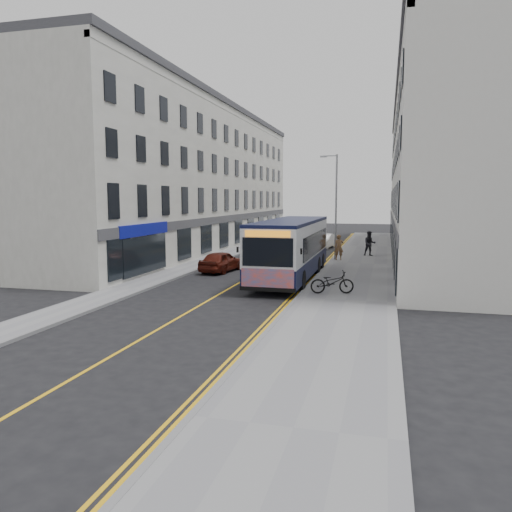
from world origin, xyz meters
The scene contains 17 objects.
ground centered at (0.00, 0.00, 0.00)m, with size 140.00×140.00×0.00m, color black.
pavement_east centered at (6.25, 12.00, 0.06)m, with size 4.50×64.00×0.12m, color gray.
pavement_west centered at (-5.00, 12.00, 0.06)m, with size 2.00×64.00×0.12m, color gray.
kerb_east centered at (4.00, 12.00, 0.07)m, with size 0.18×64.00×0.13m, color slate.
kerb_west centered at (-4.00, 12.00, 0.07)m, with size 0.18×64.00×0.13m, color slate.
road_centre_line centered at (0.00, 12.00, 0.00)m, with size 0.12×64.00×0.01m, color #EDAC15.
road_dbl_yellow_inner centered at (3.55, 12.00, 0.00)m, with size 0.10×64.00×0.01m, color #EDAC15.
road_dbl_yellow_outer centered at (3.75, 12.00, 0.00)m, with size 0.10×64.00×0.01m, color #EDAC15.
terrace_east centered at (11.50, 21.00, 6.50)m, with size 6.00×46.00×13.00m, color silver.
terrace_west centered at (-9.00, 21.00, 6.50)m, with size 6.00×46.00×13.00m, color silver.
streetlamp centered at (4.17, 14.00, 4.38)m, with size 1.32×0.18×8.00m.
city_bus centered at (2.59, 4.67, 1.91)m, with size 2.80×12.03×3.50m.
bicycle centered at (5.48, 0.17, 0.68)m, with size 0.74×2.11×1.11m, color black.
pedestrian_near centered at (4.56, 13.69, 1.07)m, with size 0.69×0.46×1.91m, color brown.
pedestrian_far centered at (6.71, 16.94, 1.12)m, with size 0.97×0.76×2.00m, color #222127.
car_white centered at (2.25, 23.17, 0.69)m, with size 1.46×4.19×1.38m, color white.
car_maroon centered at (-2.34, 6.41, 0.68)m, with size 1.61×4.01×1.37m, color #51160D.
Camera 1 is at (7.96, -24.02, 4.78)m, focal length 35.00 mm.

